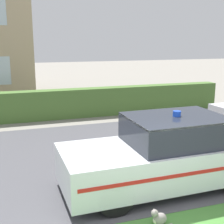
# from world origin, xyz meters

# --- Properties ---
(road_strip) EXTENTS (28.00, 6.30, 0.01)m
(road_strip) POSITION_xyz_m (0.00, 4.19, 0.01)
(road_strip) COLOR #4C4C51
(road_strip) RESTS_ON ground
(garden_hedge) EXTENTS (11.72, 0.58, 1.13)m
(garden_hedge) POSITION_xyz_m (0.80, 8.61, 0.57)
(garden_hedge) COLOR #4C7233
(garden_hedge) RESTS_ON ground
(police_car) EXTENTS (4.25, 1.75, 1.60)m
(police_car) POSITION_xyz_m (0.87, 2.05, 0.72)
(police_car) COLOR black
(police_car) RESTS_ON road_strip
(cat) EXTENTS (0.35, 0.20, 0.31)m
(cat) POSITION_xyz_m (0.09, 0.79, 0.13)
(cat) COLOR gray
(cat) RESTS_ON ground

